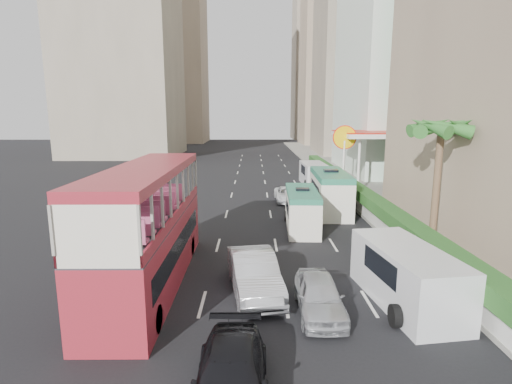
{
  "coord_description": "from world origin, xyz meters",
  "views": [
    {
      "loc": [
        -1.63,
        -16.15,
        7.13
      ],
      "look_at": [
        -1.5,
        4.0,
        3.2
      ],
      "focal_mm": 28.0,
      "sensor_mm": 36.0,
      "label": 1
    }
  ],
  "objects_px": {
    "minibus_near": "(302,210)",
    "palm_tree": "(436,188)",
    "double_decker_bus": "(149,226)",
    "shell_station": "(371,160)",
    "car_silver_lane_b": "(319,313)",
    "car_silver_lane_a": "(254,292)",
    "van_asset": "(287,201)",
    "panel_van_far": "(314,174)",
    "panel_van_near": "(406,276)",
    "minibus_far": "(330,192)"
  },
  "relations": [
    {
      "from": "car_silver_lane_a",
      "to": "panel_van_far",
      "type": "xyz_separation_m",
      "value": [
        6.18,
        25.42,
        1.1
      ]
    },
    {
      "from": "panel_van_near",
      "to": "shell_station",
      "type": "relative_size",
      "value": 0.69
    },
    {
      "from": "minibus_near",
      "to": "palm_tree",
      "type": "xyz_separation_m",
      "value": [
        6.37,
        -4.27,
        2.14
      ]
    },
    {
      "from": "minibus_near",
      "to": "minibus_far",
      "type": "relative_size",
      "value": 0.82
    },
    {
      "from": "van_asset",
      "to": "palm_tree",
      "type": "xyz_separation_m",
      "value": [
        6.62,
        -12.3,
        3.38
      ]
    },
    {
      "from": "minibus_far",
      "to": "palm_tree",
      "type": "bearing_deg",
      "value": -64.64
    },
    {
      "from": "panel_van_near",
      "to": "double_decker_bus",
      "type": "bearing_deg",
      "value": 161.15
    },
    {
      "from": "shell_station",
      "to": "palm_tree",
      "type": "bearing_deg",
      "value": -96.6
    },
    {
      "from": "car_silver_lane_a",
      "to": "car_silver_lane_b",
      "type": "height_order",
      "value": "car_silver_lane_a"
    },
    {
      "from": "van_asset",
      "to": "shell_station",
      "type": "distance_m",
      "value": 11.41
    },
    {
      "from": "car_silver_lane_a",
      "to": "van_asset",
      "type": "height_order",
      "value": "car_silver_lane_a"
    },
    {
      "from": "palm_tree",
      "to": "panel_van_far",
      "type": "bearing_deg",
      "value": 98.96
    },
    {
      "from": "double_decker_bus",
      "to": "minibus_far",
      "type": "height_order",
      "value": "double_decker_bus"
    },
    {
      "from": "panel_van_far",
      "to": "panel_van_near",
      "type": "bearing_deg",
      "value": -92.62
    },
    {
      "from": "car_silver_lane_a",
      "to": "minibus_near",
      "type": "height_order",
      "value": "minibus_near"
    },
    {
      "from": "van_asset",
      "to": "shell_station",
      "type": "bearing_deg",
      "value": 36.06
    },
    {
      "from": "car_silver_lane_b",
      "to": "minibus_far",
      "type": "height_order",
      "value": "minibus_far"
    },
    {
      "from": "double_decker_bus",
      "to": "van_asset",
      "type": "xyz_separation_m",
      "value": [
        7.18,
        16.3,
        -2.53
      ]
    },
    {
      "from": "panel_van_near",
      "to": "palm_tree",
      "type": "relative_size",
      "value": 0.86
    },
    {
      "from": "van_asset",
      "to": "palm_tree",
      "type": "bearing_deg",
      "value": -62.9
    },
    {
      "from": "van_asset",
      "to": "shell_station",
      "type": "xyz_separation_m",
      "value": [
        8.82,
        6.7,
        2.75
      ]
    },
    {
      "from": "panel_van_far",
      "to": "minibus_far",
      "type": "bearing_deg",
      "value": -94.41
    },
    {
      "from": "car_silver_lane_b",
      "to": "palm_tree",
      "type": "bearing_deg",
      "value": 43.69
    },
    {
      "from": "car_silver_lane_a",
      "to": "minibus_near",
      "type": "bearing_deg",
      "value": 62.69
    },
    {
      "from": "shell_station",
      "to": "car_silver_lane_b",
      "type": "bearing_deg",
      "value": -109.78
    },
    {
      "from": "car_silver_lane_a",
      "to": "palm_tree",
      "type": "distance_m",
      "value": 11.16
    },
    {
      "from": "double_decker_bus",
      "to": "panel_van_near",
      "type": "distance_m",
      "value": 10.45
    },
    {
      "from": "van_asset",
      "to": "panel_van_far",
      "type": "distance_m",
      "value": 8.91
    },
    {
      "from": "car_silver_lane_b",
      "to": "panel_van_near",
      "type": "distance_m",
      "value": 3.67
    },
    {
      "from": "palm_tree",
      "to": "car_silver_lane_a",
      "type": "bearing_deg",
      "value": -152.23
    },
    {
      "from": "car_silver_lane_b",
      "to": "panel_van_near",
      "type": "height_order",
      "value": "panel_van_near"
    },
    {
      "from": "double_decker_bus",
      "to": "shell_station",
      "type": "xyz_separation_m",
      "value": [
        16.0,
        23.0,
        0.22
      ]
    },
    {
      "from": "panel_van_near",
      "to": "palm_tree",
      "type": "distance_m",
      "value": 7.31
    },
    {
      "from": "minibus_near",
      "to": "panel_van_far",
      "type": "height_order",
      "value": "minibus_near"
    },
    {
      "from": "car_silver_lane_b",
      "to": "van_asset",
      "type": "bearing_deg",
      "value": 88.83
    },
    {
      "from": "panel_van_far",
      "to": "palm_tree",
      "type": "bearing_deg",
      "value": -82.79
    },
    {
      "from": "panel_van_far",
      "to": "shell_station",
      "type": "relative_size",
      "value": 0.69
    },
    {
      "from": "double_decker_bus",
      "to": "palm_tree",
      "type": "xyz_separation_m",
      "value": [
        13.8,
        4.0,
        0.85
      ]
    },
    {
      "from": "minibus_near",
      "to": "palm_tree",
      "type": "relative_size",
      "value": 0.87
    },
    {
      "from": "car_silver_lane_a",
      "to": "car_silver_lane_b",
      "type": "relative_size",
      "value": 1.25
    },
    {
      "from": "double_decker_bus",
      "to": "shell_station",
      "type": "relative_size",
      "value": 1.38
    },
    {
      "from": "car_silver_lane_b",
      "to": "van_asset",
      "type": "distance_m",
      "value": 19.0
    },
    {
      "from": "minibus_near",
      "to": "shell_station",
      "type": "xyz_separation_m",
      "value": [
        8.57,
        14.73,
        1.51
      ]
    },
    {
      "from": "panel_van_near",
      "to": "car_silver_lane_b",
      "type": "bearing_deg",
      "value": -175.38
    },
    {
      "from": "panel_van_far",
      "to": "minibus_near",
      "type": "bearing_deg",
      "value": -102.74
    },
    {
      "from": "minibus_near",
      "to": "shell_station",
      "type": "distance_m",
      "value": 17.11
    },
    {
      "from": "double_decker_bus",
      "to": "shell_station",
      "type": "bearing_deg",
      "value": 55.18
    },
    {
      "from": "minibus_near",
      "to": "palm_tree",
      "type": "height_order",
      "value": "palm_tree"
    },
    {
      "from": "car_silver_lane_b",
      "to": "panel_van_far",
      "type": "distance_m",
      "value": 27.46
    },
    {
      "from": "van_asset",
      "to": "panel_van_near",
      "type": "relative_size",
      "value": 0.77
    }
  ]
}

